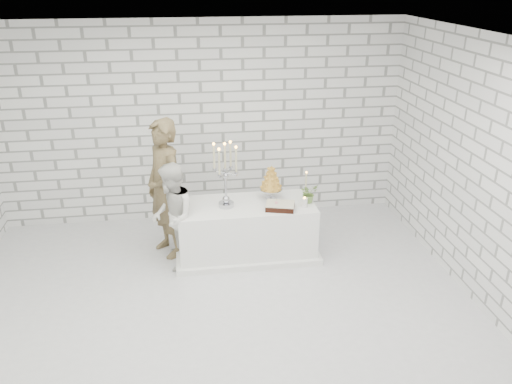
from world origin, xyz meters
The scene contains 14 objects.
ground centered at (0.00, 0.00, 0.00)m, with size 6.00×5.00×0.01m, color silver.
ceiling centered at (0.00, 0.00, 3.00)m, with size 6.00×5.00×0.01m, color white.
wall_back centered at (0.00, 2.50, 1.50)m, with size 6.00×0.01×3.00m, color white.
wall_front centered at (0.00, -2.50, 1.50)m, with size 6.00×0.01×3.00m, color white.
wall_right centered at (3.00, 0.00, 1.50)m, with size 0.01×5.00×3.00m, color white.
cake_table centered at (0.49, 1.18, 0.38)m, with size 1.80×0.80×0.75m, color white.
groom centered at (-0.56, 1.39, 0.95)m, with size 0.69×0.45×1.89m, color brown.
bride centered at (-0.48, 1.04, 0.71)m, with size 0.69×0.53×1.41m, color silver.
candelabra centered at (0.22, 1.15, 1.19)m, with size 0.36×0.36×0.88m, color #A8A9B3, non-canonical shape.
croquembouche centered at (0.84, 1.31, 0.99)m, with size 0.31×0.31×0.48m, color #A5762E, non-canonical shape.
chocolate_cake centered at (0.90, 0.97, 0.79)m, with size 0.36×0.26×0.08m, color black.
pillar_candle centered at (1.23, 1.00, 0.81)m, with size 0.08×0.08×0.12m, color white.
extra_taper centered at (1.34, 1.37, 0.91)m, with size 0.06×0.06×0.32m, color #C1BA8E.
flowers centered at (1.32, 1.13, 0.88)m, with size 0.23×0.20×0.26m, color #5B713B.
Camera 1 is at (-0.27, -4.89, 3.59)m, focal length 35.80 mm.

